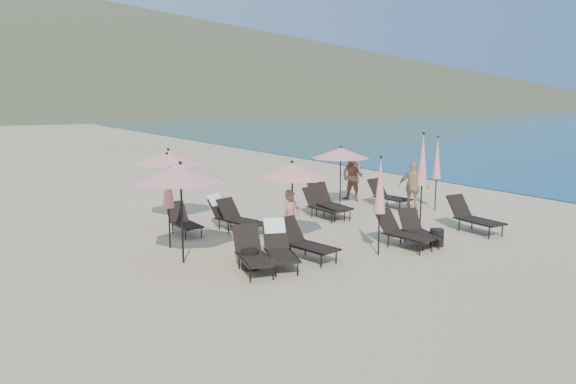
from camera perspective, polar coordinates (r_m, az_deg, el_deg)
ground at (r=15.01m, az=10.65°, el=-5.69°), size 800.00×800.00×0.00m
volcanic_headland at (r=324.28m, az=-18.62°, el=13.20°), size 690.00×690.00×55.00m
lounger_0 at (r=12.83m, az=-3.64°, el=-6.13°), size 1.01×1.75×0.95m
lounger_1 at (r=13.19m, az=-0.91°, el=-5.48°), size 1.10×1.73×1.01m
lounger_2 at (r=13.73m, az=1.76°, el=-5.04°), size 0.94×1.75×0.96m
lounger_3 at (r=15.55m, az=13.06°, el=-3.69°), size 0.98×1.60×0.87m
lounger_4 at (r=15.07m, az=11.53°, el=-3.92°), size 0.83×1.70×0.94m
lounger_5 at (r=17.30m, az=18.30°, el=-2.35°), size 0.73×1.78×1.01m
lounger_6 at (r=16.46m, az=-10.60°, el=-2.85°), size 0.59×1.52×0.87m
lounger_7 at (r=16.92m, az=-6.09°, el=-2.17°), size 1.05×1.69×0.99m
lounger_8 at (r=16.41m, az=-4.85°, el=-2.64°), size 1.03×1.75×0.95m
lounger_9 at (r=18.34m, az=3.58°, el=-1.31°), size 0.71×1.68×0.95m
lounger_10 at (r=18.58m, az=4.11°, el=-1.01°), size 0.84×1.88×1.05m
lounger_11 at (r=20.45m, az=10.11°, el=-0.27°), size 0.79×1.72×0.96m
umbrella_open_0 at (r=13.32m, az=-10.86°, el=1.90°), size 2.28×2.28×2.46m
umbrella_open_1 at (r=14.72m, az=0.43°, el=2.22°), size 2.13×2.13×2.29m
umbrella_open_2 at (r=17.72m, az=-12.03°, el=3.50°), size 2.20×2.20×2.36m
umbrella_open_3 at (r=20.02m, az=5.38°, el=3.98°), size 2.06×2.06×2.21m
umbrella_closed_0 at (r=14.00m, az=9.34°, el=0.56°), size 0.29×0.29×2.51m
umbrella_closed_1 at (r=20.02m, az=14.91°, el=3.29°), size 0.31×0.31×2.61m
umbrella_closed_2 at (r=14.76m, az=-12.11°, el=1.01°), size 0.30×0.30×2.53m
umbrella_closed_3 at (r=17.74m, az=13.52°, el=3.14°), size 0.33×0.33×2.86m
side_table_0 at (r=13.04m, az=-3.87°, el=-6.84°), size 0.41×0.41×0.46m
side_table_1 at (r=15.47m, az=14.88°, el=-4.49°), size 0.37×0.37×0.46m
beachgoer_a at (r=14.68m, az=0.29°, el=-2.75°), size 0.59×0.42×1.54m
beachgoer_b at (r=21.42m, az=6.58°, el=1.57°), size 0.99×1.10×1.86m
beachgoer_c at (r=19.57m, az=12.60°, el=0.51°), size 0.95×1.10×1.78m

